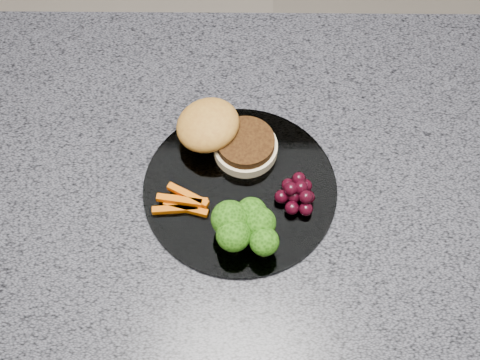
# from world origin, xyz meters

# --- Properties ---
(island_cabinet) EXTENTS (1.20, 0.60, 0.86)m
(island_cabinet) POSITION_xyz_m (0.00, 0.00, 0.43)
(island_cabinet) COLOR brown
(island_cabinet) RESTS_ON ground
(countertop) EXTENTS (1.20, 0.60, 0.04)m
(countertop) POSITION_xyz_m (0.00, 0.00, 0.88)
(countertop) COLOR #4F505A
(countertop) RESTS_ON island_cabinet
(plate) EXTENTS (0.26, 0.26, 0.01)m
(plate) POSITION_xyz_m (-0.10, -0.02, 0.90)
(plate) COLOR white
(plate) RESTS_ON countertop
(burger) EXTENTS (0.16, 0.13, 0.05)m
(burger) POSITION_xyz_m (-0.13, 0.05, 0.93)
(burger) COLOR beige
(burger) RESTS_ON plate
(carrot_sticks) EXTENTS (0.08, 0.05, 0.02)m
(carrot_sticks) POSITION_xyz_m (-0.18, -0.05, 0.91)
(carrot_sticks) COLOR #CA5503
(carrot_sticks) RESTS_ON plate
(broccoli) EXTENTS (0.09, 0.08, 0.06)m
(broccoli) POSITION_xyz_m (-0.10, -0.10, 0.94)
(broccoli) COLOR olive
(broccoli) RESTS_ON plate
(grape_bunch) EXTENTS (0.05, 0.06, 0.03)m
(grape_bunch) POSITION_xyz_m (-0.03, -0.04, 0.92)
(grape_bunch) COLOR black
(grape_bunch) RESTS_ON plate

